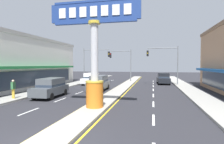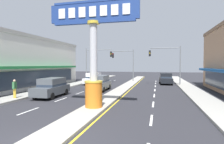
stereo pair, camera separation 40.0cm
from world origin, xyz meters
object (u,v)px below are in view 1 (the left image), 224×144
at_px(traffic_light_left_side, 93,59).
at_px(suv_mid_left_lane, 51,87).
at_px(storefront_left, 11,63).
at_px(traffic_light_median_far, 123,60).
at_px(suv_far_right_lane, 163,78).
at_px(suv_near_left_lane, 91,78).
at_px(traffic_light_right_side, 166,59).
at_px(pedestrian_near_kerb, 13,88).
at_px(district_sign, 94,53).
at_px(suv_near_right_lane, 99,83).

bearing_deg(traffic_light_left_side, suv_mid_left_lane, -88.86).
relative_size(storefront_left, traffic_light_median_far, 3.86).
height_order(suv_far_right_lane, suv_near_left_lane, same).
bearing_deg(traffic_light_right_side, pedestrian_near_kerb, -132.16).
bearing_deg(district_sign, suv_mid_left_lane, 147.17).
bearing_deg(suv_far_right_lane, traffic_light_right_side, -81.87).
distance_m(traffic_light_median_far, suv_far_right_lane, 8.60).
bearing_deg(storefront_left, traffic_light_median_far, 45.03).
relative_size(traffic_light_right_side, suv_mid_left_lane, 1.33).
xyz_separation_m(district_sign, traffic_light_median_far, (-1.53, 22.32, 0.14)).
height_order(traffic_light_right_side, suv_near_right_lane, traffic_light_right_side).
bearing_deg(storefront_left, suv_near_right_lane, 2.66).
xyz_separation_m(traffic_light_left_side, traffic_light_right_side, (12.28, -0.69, 0.00)).
bearing_deg(suv_near_left_lane, traffic_light_right_side, 5.78).
height_order(traffic_light_median_far, suv_near_left_lane, traffic_light_median_far).
bearing_deg(storefront_left, traffic_light_right_side, 21.91).
distance_m(traffic_light_right_side, traffic_light_median_far, 9.15).
height_order(suv_far_right_lane, pedestrian_near_kerb, suv_far_right_lane).
xyz_separation_m(storefront_left, suv_far_right_lane, (20.86, 10.48, -2.59)).
relative_size(traffic_light_right_side, suv_near_left_lane, 1.33).
bearing_deg(suv_mid_left_lane, storefront_left, 151.02).
height_order(storefront_left, traffic_light_right_side, storefront_left).
bearing_deg(pedestrian_near_kerb, traffic_light_right_side, 47.84).
xyz_separation_m(traffic_light_left_side, suv_near_right_lane, (3.58, -8.62, -3.26)).
height_order(suv_near_right_lane, suv_mid_left_lane, same).
bearing_deg(pedestrian_near_kerb, traffic_light_left_side, 82.79).
bearing_deg(traffic_light_left_side, pedestrian_near_kerb, -97.21).
bearing_deg(district_sign, suv_near_left_lane, 109.93).
height_order(traffic_light_right_side, suv_mid_left_lane, traffic_light_right_side).
bearing_deg(storefront_left, suv_far_right_lane, 26.67).
xyz_separation_m(storefront_left, traffic_light_left_side, (8.86, 9.20, 0.68)).
bearing_deg(suv_mid_left_lane, traffic_light_left_side, 91.14).
distance_m(suv_near_right_lane, suv_near_left_lane, 7.48).
xyz_separation_m(traffic_light_median_far, suv_mid_left_lane, (-4.32, -18.55, -3.21)).
xyz_separation_m(district_sign, suv_far_right_lane, (5.86, 19.32, -3.07)).
bearing_deg(traffic_light_right_side, district_sign, -109.49).
height_order(suv_far_right_lane, suv_mid_left_lane, same).
bearing_deg(suv_near_right_lane, traffic_light_right_side, 42.35).
bearing_deg(traffic_light_median_far, suv_near_left_lane, -124.89).
bearing_deg(suv_mid_left_lane, suv_near_right_lane, 59.67).
bearing_deg(traffic_light_median_far, suv_near_right_lane, -94.53).
relative_size(traffic_light_median_far, suv_mid_left_lane, 1.33).
bearing_deg(pedestrian_near_kerb, district_sign, -10.11).
relative_size(traffic_light_right_side, suv_near_right_lane, 1.34).
xyz_separation_m(district_sign, suv_near_right_lane, (-2.55, 9.42, -3.07)).
distance_m(storefront_left, traffic_light_left_side, 12.79).
bearing_deg(traffic_light_left_side, district_sign, -71.21).
bearing_deg(traffic_light_left_side, traffic_light_right_side, -3.24).
bearing_deg(suv_mid_left_lane, traffic_light_right_side, 48.52).
xyz_separation_m(storefront_left, pedestrian_near_kerb, (6.77, -7.37, -2.42)).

